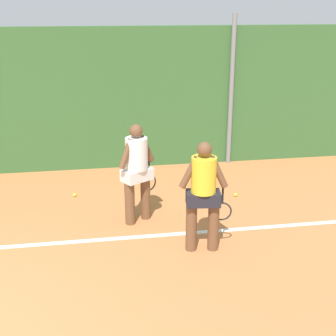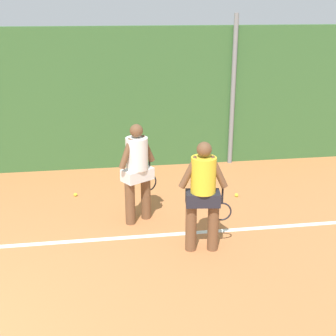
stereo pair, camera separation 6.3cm
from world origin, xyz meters
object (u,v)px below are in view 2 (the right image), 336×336
at_px(player_foreground_near, 203,191).
at_px(tennis_ball_2, 75,195).
at_px(tennis_ball_4, 236,195).
at_px(player_midcourt, 137,168).

bearing_deg(player_foreground_near, tennis_ball_2, 137.38).
bearing_deg(tennis_ball_4, player_foreground_near, -120.58).
relative_size(player_foreground_near, player_midcourt, 1.00).
distance_m(player_midcourt, tennis_ball_2, 1.82).
xyz_separation_m(player_foreground_near, player_midcourt, (-0.82, 1.08, 0.00)).
xyz_separation_m(player_foreground_near, tennis_ball_4, (1.06, 1.79, -0.88)).
xyz_separation_m(player_midcourt, tennis_ball_4, (1.88, 0.71, -0.88)).
bearing_deg(player_midcourt, tennis_ball_2, 100.79).
height_order(tennis_ball_2, tennis_ball_4, same).
bearing_deg(tennis_ball_4, tennis_ball_2, 170.99).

